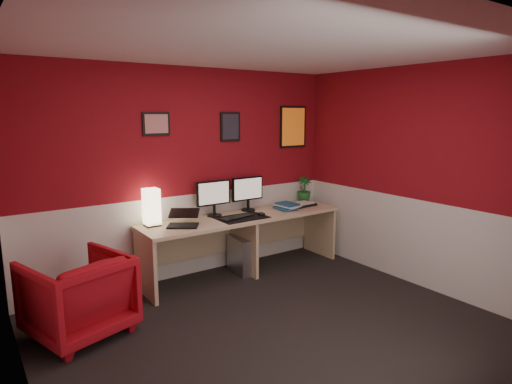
# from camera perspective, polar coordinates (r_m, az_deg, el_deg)

# --- Properties ---
(ground) EXTENTS (4.00, 3.50, 0.01)m
(ground) POSITION_cam_1_polar(r_m,az_deg,el_deg) (4.18, 2.79, -17.74)
(ground) COLOR black
(ground) RESTS_ON ground
(ceiling) EXTENTS (4.00, 3.50, 0.01)m
(ceiling) POSITION_cam_1_polar(r_m,az_deg,el_deg) (3.72, 3.15, 18.55)
(ceiling) COLOR white
(ceiling) RESTS_ON ground
(wall_back) EXTENTS (4.00, 0.01, 2.50)m
(wall_back) POSITION_cam_1_polar(r_m,az_deg,el_deg) (5.23, -8.84, 2.37)
(wall_back) COLOR maroon
(wall_back) RESTS_ON ground
(wall_front) EXTENTS (4.00, 0.01, 2.50)m
(wall_front) POSITION_cam_1_polar(r_m,az_deg,el_deg) (2.64, 27.02, -6.66)
(wall_front) COLOR maroon
(wall_front) RESTS_ON ground
(wall_left) EXTENTS (0.01, 3.50, 2.50)m
(wall_left) POSITION_cam_1_polar(r_m,az_deg,el_deg) (3.01, -28.86, -4.80)
(wall_left) COLOR maroon
(wall_left) RESTS_ON ground
(wall_right) EXTENTS (0.01, 3.50, 2.50)m
(wall_right) POSITION_cam_1_polar(r_m,az_deg,el_deg) (5.21, 20.66, 1.78)
(wall_right) COLOR maroon
(wall_right) RESTS_ON ground
(wainscot_back) EXTENTS (4.00, 0.01, 1.00)m
(wainscot_back) POSITION_cam_1_polar(r_m,az_deg,el_deg) (5.38, -8.60, -5.57)
(wainscot_back) COLOR silver
(wainscot_back) RESTS_ON ground
(wainscot_front) EXTENTS (4.00, 0.01, 1.00)m
(wainscot_front) POSITION_cam_1_polar(r_m,az_deg,el_deg) (2.94, 25.63, -20.79)
(wainscot_front) COLOR silver
(wainscot_front) RESTS_ON ground
(wainscot_left) EXTENTS (0.01, 3.50, 1.00)m
(wainscot_left) POSITION_cam_1_polar(r_m,az_deg,el_deg) (3.28, -27.56, -17.58)
(wainscot_left) COLOR silver
(wainscot_left) RESTS_ON ground
(wainscot_right) EXTENTS (0.01, 3.50, 1.00)m
(wainscot_right) POSITION_cam_1_polar(r_m,az_deg,el_deg) (5.36, 20.11, -6.17)
(wainscot_right) COLOR silver
(wainscot_right) RESTS_ON ground
(desk) EXTENTS (2.60, 0.65, 0.73)m
(desk) POSITION_cam_1_polar(r_m,az_deg,el_deg) (5.40, -1.61, -6.90)
(desk) COLOR tan
(desk) RESTS_ON ground
(shoji_lamp) EXTENTS (0.16, 0.16, 0.40)m
(shoji_lamp) POSITION_cam_1_polar(r_m,az_deg,el_deg) (4.92, -13.61, -2.09)
(shoji_lamp) COLOR #FFE5B2
(shoji_lamp) RESTS_ON desk
(laptop) EXTENTS (0.40, 0.37, 0.22)m
(laptop) POSITION_cam_1_polar(r_m,az_deg,el_deg) (4.84, -9.64, -3.26)
(laptop) COLOR black
(laptop) RESTS_ON desk
(monitor_left) EXTENTS (0.45, 0.06, 0.58)m
(monitor_left) POSITION_cam_1_polar(r_m,az_deg,el_deg) (5.24, -5.57, -0.09)
(monitor_left) COLOR black
(monitor_left) RESTS_ON desk
(monitor_right) EXTENTS (0.45, 0.06, 0.58)m
(monitor_right) POSITION_cam_1_polar(r_m,az_deg,el_deg) (5.52, -1.05, 0.49)
(monitor_right) COLOR black
(monitor_right) RESTS_ON desk
(desk_mat) EXTENTS (0.60, 0.38, 0.01)m
(desk_mat) POSITION_cam_1_polar(r_m,az_deg,el_deg) (5.19, -1.85, -3.40)
(desk_mat) COLOR black
(desk_mat) RESTS_ON desk
(keyboard) EXTENTS (0.44, 0.22, 0.02)m
(keyboard) POSITION_cam_1_polar(r_m,az_deg,el_deg) (5.16, -2.58, -3.34)
(keyboard) COLOR black
(keyboard) RESTS_ON desk_mat
(mouse) EXTENTS (0.08, 0.11, 0.03)m
(mouse) POSITION_cam_1_polar(r_m,az_deg,el_deg) (5.29, 0.71, -2.93)
(mouse) COLOR black
(mouse) RESTS_ON desk_mat
(book_bottom) EXTENTS (0.24, 0.31, 0.03)m
(book_bottom) POSITION_cam_1_polar(r_m,az_deg,el_deg) (5.58, 2.99, -2.31)
(book_bottom) COLOR #1B547B
(book_bottom) RESTS_ON desk
(book_middle) EXTENTS (0.25, 0.33, 0.02)m
(book_middle) POSITION_cam_1_polar(r_m,az_deg,el_deg) (5.60, 3.33, -1.98)
(book_middle) COLOR silver
(book_middle) RESTS_ON book_bottom
(book_top) EXTENTS (0.23, 0.29, 0.03)m
(book_top) POSITION_cam_1_polar(r_m,az_deg,el_deg) (5.60, 3.44, -1.75)
(book_top) COLOR #1B547B
(book_top) RESTS_ON book_middle
(zen_tray) EXTENTS (0.37, 0.27, 0.03)m
(zen_tray) POSITION_cam_1_polar(r_m,az_deg,el_deg) (5.88, 6.05, -1.67)
(zen_tray) COLOR black
(zen_tray) RESTS_ON desk
(potted_plant) EXTENTS (0.23, 0.23, 0.36)m
(potted_plant) POSITION_cam_1_polar(r_m,az_deg,el_deg) (6.12, 6.35, 0.35)
(potted_plant) COLOR #19591E
(potted_plant) RESTS_ON desk
(pc_tower) EXTENTS (0.24, 0.47, 0.45)m
(pc_tower) POSITION_cam_1_polar(r_m,az_deg,el_deg) (5.46, -1.91, -8.26)
(pc_tower) COLOR #99999E
(pc_tower) RESTS_ON ground
(armchair) EXTENTS (0.98, 1.00, 0.73)m
(armchair) POSITION_cam_1_polar(r_m,az_deg,el_deg) (4.27, -22.42, -12.54)
(armchair) COLOR #B70A15
(armchair) RESTS_ON ground
(art_left) EXTENTS (0.32, 0.02, 0.26)m
(art_left) POSITION_cam_1_polar(r_m,az_deg,el_deg) (5.01, -13.04, 8.76)
(art_left) COLOR red
(art_left) RESTS_ON wall_back
(art_center) EXTENTS (0.28, 0.02, 0.36)m
(art_center) POSITION_cam_1_polar(r_m,az_deg,el_deg) (5.45, -3.43, 8.60)
(art_center) COLOR black
(art_center) RESTS_ON wall_back
(art_right) EXTENTS (0.44, 0.02, 0.56)m
(art_right) POSITION_cam_1_polar(r_m,az_deg,el_deg) (6.04, 4.89, 8.57)
(art_right) COLOR orange
(art_right) RESTS_ON wall_back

